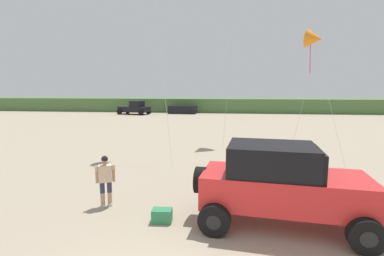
{
  "coord_description": "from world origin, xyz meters",
  "views": [
    {
      "loc": [
        1.14,
        -4.12,
        3.76
      ],
      "look_at": [
        0.03,
        4.84,
        2.5
      ],
      "focal_mm": 26.36,
      "sensor_mm": 36.0,
      "label": 1
    }
  ],
  "objects": [
    {
      "name": "dune_ridge",
      "position": [
        -3.91,
        43.5,
        1.09
      ],
      "size": [
        90.0,
        7.6,
        2.18
      ],
      "primitive_type": "cube",
      "color": "#4C703D",
      "rests_on": "ground_plane"
    },
    {
      "name": "person_watching",
      "position": [
        -2.66,
        4.13,
        0.94
      ],
      "size": [
        0.58,
        0.42,
        1.67
      ],
      "color": "tan",
      "rests_on": "ground_plane"
    },
    {
      "name": "jeep",
      "position": [
        2.65,
        3.56,
        1.2
      ],
      "size": [
        4.96,
        2.82,
        2.26
      ],
      "color": "red",
      "rests_on": "ground_plane"
    },
    {
      "name": "kite_pink_ribbon",
      "position": [
        5.99,
        13.11,
        6.56
      ],
      "size": [
        1.48,
        4.17,
        7.15
      ],
      "color": "orange",
      "rests_on": "ground_plane"
    },
    {
      "name": "distant_pickup",
      "position": [
        -12.38,
        36.15,
        0.94
      ],
      "size": [
        4.93,
        3.43,
        1.98
      ],
      "color": "black",
      "rests_on": "ground_plane"
    },
    {
      "name": "distant_sedan",
      "position": [
        -5.51,
        38.17,
        0.6
      ],
      "size": [
        4.28,
        1.92,
        1.2
      ],
      "primitive_type": "cube",
      "rotation": [
        0.0,
        0.0,
        -0.05
      ],
      "color": "black",
      "rests_on": "ground_plane"
    },
    {
      "name": "cooler_box",
      "position": [
        -0.63,
        3.27,
        0.19
      ],
      "size": [
        0.58,
        0.39,
        0.38
      ],
      "primitive_type": "cube",
      "rotation": [
        0.0,
        0.0,
        0.06
      ],
      "color": "#2D7F51",
      "rests_on": "ground_plane"
    }
  ]
}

